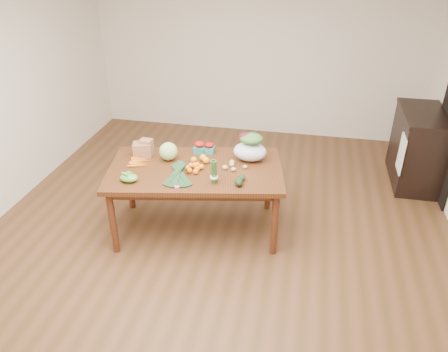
% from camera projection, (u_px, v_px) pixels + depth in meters
% --- Properties ---
extents(floor, '(6.00, 6.00, 0.00)m').
position_uv_depth(floor, '(215.00, 242.00, 4.59)').
color(floor, brown).
rests_on(floor, ground).
extents(room_walls, '(5.02, 6.02, 2.70)m').
position_uv_depth(room_walls, '(213.00, 123.00, 3.93)').
color(room_walls, silver).
rests_on(room_walls, floor).
extents(dining_table, '(1.90, 1.28, 0.75)m').
position_uv_depth(dining_table, '(196.00, 199.00, 4.63)').
color(dining_table, '#573014').
rests_on(dining_table, floor).
extents(cabinet, '(0.52, 1.02, 0.94)m').
position_uv_depth(cabinet, '(417.00, 148.00, 5.50)').
color(cabinet, black).
rests_on(cabinet, floor).
extents(dish_towel, '(0.02, 0.28, 0.45)m').
position_uv_depth(dish_towel, '(401.00, 154.00, 5.17)').
color(dish_towel, white).
rests_on(dish_towel, cabinet).
extents(paper_bag, '(0.29, 0.25, 0.18)m').
position_uv_depth(paper_bag, '(142.00, 148.00, 4.64)').
color(paper_bag, '#A06848').
rests_on(paper_bag, dining_table).
extents(cabbage, '(0.19, 0.19, 0.19)m').
position_uv_depth(cabbage, '(168.00, 151.00, 4.56)').
color(cabbage, '#B8D67B').
rests_on(cabbage, dining_table).
extents(strawberry_basket_a, '(0.13, 0.13, 0.11)m').
position_uv_depth(strawberry_basket_a, '(200.00, 148.00, 4.73)').
color(strawberry_basket_a, '#B7190C').
rests_on(strawberry_basket_a, dining_table).
extents(strawberry_basket_b, '(0.12, 0.12, 0.09)m').
position_uv_depth(strawberry_basket_b, '(209.00, 149.00, 4.73)').
color(strawberry_basket_b, '#AC0B0E').
rests_on(strawberry_basket_b, dining_table).
extents(orange_a, '(0.07, 0.07, 0.07)m').
position_uv_depth(orange_a, '(194.00, 160.00, 4.53)').
color(orange_a, orange).
rests_on(orange_a, dining_table).
extents(orange_b, '(0.07, 0.07, 0.07)m').
position_uv_depth(orange_b, '(203.00, 158.00, 4.56)').
color(orange_b, orange).
rests_on(orange_b, dining_table).
extents(orange_c, '(0.07, 0.07, 0.07)m').
position_uv_depth(orange_c, '(206.00, 160.00, 4.51)').
color(orange_c, '#FFAC0F').
rests_on(orange_c, dining_table).
extents(mandarin_cluster, '(0.21, 0.21, 0.09)m').
position_uv_depth(mandarin_cluster, '(195.00, 167.00, 4.38)').
color(mandarin_cluster, orange).
rests_on(mandarin_cluster, dining_table).
extents(carrots, '(0.26, 0.25, 0.03)m').
position_uv_depth(carrots, '(140.00, 162.00, 4.53)').
color(carrots, '#D95112').
rests_on(carrots, dining_table).
extents(snap_pea_bag, '(0.18, 0.13, 0.08)m').
position_uv_depth(snap_pea_bag, '(129.00, 178.00, 4.19)').
color(snap_pea_bag, '#57A036').
rests_on(snap_pea_bag, dining_table).
extents(kale_bunch, '(0.39, 0.45, 0.16)m').
position_uv_depth(kale_bunch, '(178.00, 175.00, 4.15)').
color(kale_bunch, black).
rests_on(kale_bunch, dining_table).
extents(asparagus_bundle, '(0.10, 0.13, 0.26)m').
position_uv_depth(asparagus_bundle, '(214.00, 171.00, 4.12)').
color(asparagus_bundle, '#3A6E32').
rests_on(asparagus_bundle, dining_table).
extents(potato_a, '(0.06, 0.05, 0.05)m').
position_uv_depth(potato_a, '(225.00, 167.00, 4.41)').
color(potato_a, '#CBBE75').
rests_on(potato_a, dining_table).
extents(potato_b, '(0.05, 0.05, 0.04)m').
position_uv_depth(potato_b, '(233.00, 169.00, 4.38)').
color(potato_b, '#D4B97A').
rests_on(potato_b, dining_table).
extents(potato_c, '(0.05, 0.05, 0.05)m').
position_uv_depth(potato_c, '(232.00, 165.00, 4.46)').
color(potato_c, tan).
rests_on(potato_c, dining_table).
extents(potato_d, '(0.06, 0.05, 0.05)m').
position_uv_depth(potato_d, '(232.00, 162.00, 4.51)').
color(potato_d, tan).
rests_on(potato_d, dining_table).
extents(potato_e, '(0.05, 0.04, 0.04)m').
position_uv_depth(potato_e, '(245.00, 167.00, 4.42)').
color(potato_e, tan).
rests_on(potato_e, dining_table).
extents(avocado_a, '(0.11, 0.14, 0.08)m').
position_uv_depth(avocado_a, '(239.00, 182.00, 4.12)').
color(avocado_a, black).
rests_on(avocado_a, dining_table).
extents(avocado_b, '(0.08, 0.10, 0.06)m').
position_uv_depth(avocado_b, '(242.00, 177.00, 4.21)').
color(avocado_b, black).
rests_on(avocado_b, dining_table).
extents(salad_bag, '(0.39, 0.32, 0.27)m').
position_uv_depth(salad_bag, '(250.00, 148.00, 4.54)').
color(salad_bag, silver).
rests_on(salad_bag, dining_table).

